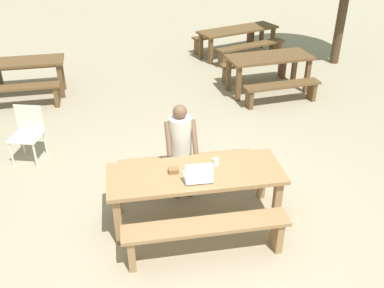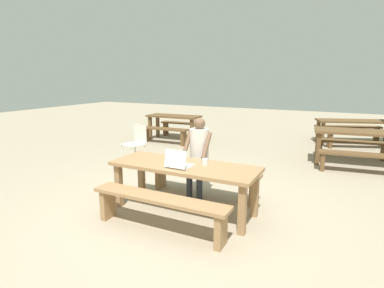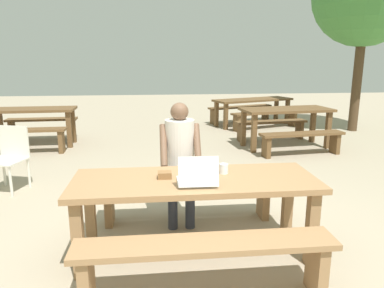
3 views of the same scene
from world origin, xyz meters
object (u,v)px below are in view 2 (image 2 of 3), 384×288
(picnic_table_rear, at_px, (357,136))
(picnic_table_front, at_px, (184,171))
(laptop, at_px, (179,163))
(coffee_mug, at_px, (205,162))
(small_pouch, at_px, (170,160))
(picnic_table_distant, at_px, (356,124))
(plastic_chair, at_px, (136,142))
(picnic_table_mid, at_px, (174,120))
(person_seated, at_px, (198,151))

(picnic_table_rear, bearing_deg, picnic_table_front, -126.82)
(laptop, relative_size, coffee_mug, 3.67)
(picnic_table_rear, bearing_deg, small_pouch, -129.91)
(picnic_table_front, bearing_deg, small_pouch, 171.89)
(picnic_table_front, relative_size, laptop, 6.47)
(picnic_table_front, bearing_deg, picnic_table_rear, 59.77)
(picnic_table_front, relative_size, picnic_table_distant, 0.95)
(small_pouch, bearing_deg, picnic_table_rear, 56.68)
(coffee_mug, xyz_separation_m, plastic_chair, (-2.57, 1.80, -0.30))
(picnic_table_mid, bearing_deg, small_pouch, -62.93)
(person_seated, height_order, picnic_table_distant, person_seated)
(picnic_table_front, distance_m, person_seated, 0.67)
(coffee_mug, xyz_separation_m, picnic_table_rear, (1.97, 3.75, -0.11))
(person_seated, height_order, picnic_table_rear, person_seated)
(laptop, bearing_deg, plastic_chair, -41.13)
(coffee_mug, xyz_separation_m, picnic_table_mid, (-3.03, 4.35, -0.13))
(coffee_mug, distance_m, picnic_table_rear, 4.24)
(small_pouch, distance_m, picnic_table_distant, 6.78)
(small_pouch, distance_m, picnic_table_rear, 4.58)
(small_pouch, height_order, person_seated, person_seated)
(laptop, bearing_deg, picnic_table_distant, -108.16)
(small_pouch, height_order, picnic_table_rear, picnic_table_rear)
(picnic_table_front, bearing_deg, plastic_chair, 140.11)
(picnic_table_rear, bearing_deg, laptop, -125.83)
(small_pouch, bearing_deg, picnic_table_front, -8.11)
(coffee_mug, xyz_separation_m, picnic_table_distant, (1.98, 6.21, -0.16))
(picnic_table_rear, bearing_deg, plastic_chair, -163.41)
(small_pouch, relative_size, picnic_table_mid, 0.07)
(picnic_table_mid, xyz_separation_m, picnic_table_distant, (5.02, 1.86, -0.03))
(laptop, height_order, picnic_table_rear, laptop)
(laptop, height_order, picnic_table_distant, laptop)
(picnic_table_front, xyz_separation_m, picnic_table_distant, (2.26, 6.33, -0.02))
(coffee_mug, xyz_separation_m, person_seated, (-0.36, 0.53, 0.00))
(small_pouch, height_order, picnic_table_mid, same)
(small_pouch, xyz_separation_m, coffee_mug, (0.54, 0.08, 0.02))
(picnic_table_front, distance_m, picnic_table_distant, 6.72)
(plastic_chair, bearing_deg, person_seated, -13.78)
(picnic_table_front, height_order, picnic_table_mid, picnic_table_mid)
(small_pouch, distance_m, coffee_mug, 0.55)
(small_pouch, relative_size, picnic_table_rear, 0.07)
(person_seated, xyz_separation_m, picnic_table_distant, (2.34, 5.68, -0.16))
(picnic_table_front, bearing_deg, picnic_table_mid, 121.70)
(small_pouch, relative_size, coffee_mug, 1.32)
(picnic_table_front, relative_size, picnic_table_mid, 1.29)
(plastic_chair, relative_size, picnic_table_mid, 0.51)
(coffee_mug, height_order, picnic_table_mid, coffee_mug)
(picnic_table_front, xyz_separation_m, person_seated, (-0.08, 0.64, 0.15))
(picnic_table_front, bearing_deg, coffee_mug, 22.26)
(laptop, relative_size, picnic_table_rear, 0.18)
(person_seated, distance_m, picnic_table_mid, 4.67)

